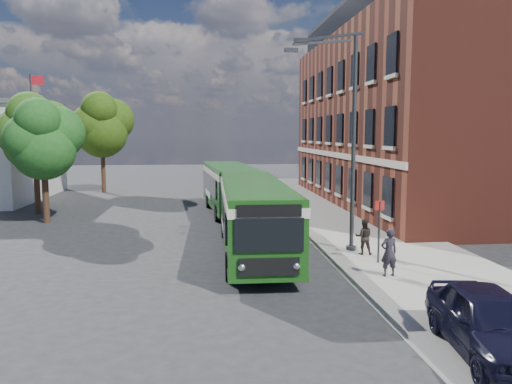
{
  "coord_description": "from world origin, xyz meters",
  "views": [
    {
      "loc": [
        -0.92,
        -22.23,
        5.04
      ],
      "look_at": [
        1.53,
        1.91,
        2.2
      ],
      "focal_mm": 35.0,
      "sensor_mm": 36.0,
      "label": 1
    }
  ],
  "objects": [
    {
      "name": "flagpole",
      "position": [
        -12.45,
        13.0,
        4.94
      ],
      "size": [
        0.95,
        0.1,
        9.0
      ],
      "color": "#343739",
      "rests_on": "ground"
    },
    {
      "name": "pedestrian_a",
      "position": [
        5.32,
        -6.0,
        0.98
      ],
      "size": [
        0.65,
        0.47,
        1.66
      ],
      "primitive_type": "imported",
      "rotation": [
        0.0,
        0.0,
        3.27
      ],
      "color": "#232028",
      "rests_on": "pavement"
    },
    {
      "name": "brick_office",
      "position": [
        14.0,
        12.0,
        6.97
      ],
      "size": [
        12.1,
        26.0,
        14.2
      ],
      "color": "maroon",
      "rests_on": "ground"
    },
    {
      "name": "pedestrian_b",
      "position": [
        5.45,
        -2.87,
        0.88
      ],
      "size": [
        0.81,
        0.69,
        1.46
      ],
      "primitive_type": "imported",
      "rotation": [
        0.0,
        0.0,
        2.93
      ],
      "color": "black",
      "rests_on": "pavement"
    },
    {
      "name": "tree_left",
      "position": [
        -9.87,
        6.7,
        4.75
      ],
      "size": [
        4.15,
        3.94,
        7.0
      ],
      "color": "#372114",
      "rests_on": "ground"
    },
    {
      "name": "tree_mid",
      "position": [
        -11.44,
        10.16,
        5.14
      ],
      "size": [
        4.48,
        4.26,
        7.57
      ],
      "color": "#372114",
      "rests_on": "ground"
    },
    {
      "name": "pavement",
      "position": [
        7.0,
        8.0,
        0.07
      ],
      "size": [
        6.0,
        48.0,
        0.15
      ],
      "primitive_type": "cube",
      "color": "gray",
      "rests_on": "ground"
    },
    {
      "name": "bus_rear",
      "position": [
        0.6,
        9.62,
        1.83
      ],
      "size": [
        3.44,
        10.46,
        3.02
      ],
      "color": "#195217",
      "rests_on": "ground"
    },
    {
      "name": "parked_car",
      "position": [
        5.29,
        -12.2,
        0.9
      ],
      "size": [
        2.32,
        4.61,
        1.5
      ],
      "primitive_type": "imported",
      "rotation": [
        0.0,
        0.0,
        -0.13
      ],
      "color": "black",
      "rests_on": "pavement"
    },
    {
      "name": "street_lamp",
      "position": [
        4.84,
        -2.0,
        4.79
      ],
      "size": [
        2.96,
        2.38,
        9.0
      ],
      "color": "#343739",
      "rests_on": "ground"
    },
    {
      "name": "kerb_line",
      "position": [
        3.95,
        8.0,
        0.01
      ],
      "size": [
        0.12,
        48.0,
        0.01
      ],
      "primitive_type": "cube",
      "color": "beige",
      "rests_on": "ground"
    },
    {
      "name": "ground",
      "position": [
        0.0,
        0.0,
        0.0
      ],
      "size": [
        120.0,
        120.0,
        0.0
      ],
      "primitive_type": "plane",
      "color": "#252527",
      "rests_on": "ground"
    },
    {
      "name": "bus_stop_sign",
      "position": [
        5.6,
        -4.2,
        1.51
      ],
      "size": [
        0.35,
        0.08,
        2.52
      ],
      "color": "#343739",
      "rests_on": "ground"
    },
    {
      "name": "bus_front",
      "position": [
        1.08,
        -1.36,
        1.83
      ],
      "size": [
        2.78,
        12.11,
        3.02
      ],
      "color": "#184B14",
      "rests_on": "ground"
    },
    {
      "name": "tree_right",
      "position": [
        -9.63,
        21.67,
        5.81
      ],
      "size": [
        5.07,
        4.82,
        8.56
      ],
      "color": "#372114",
      "rests_on": "ground"
    }
  ]
}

